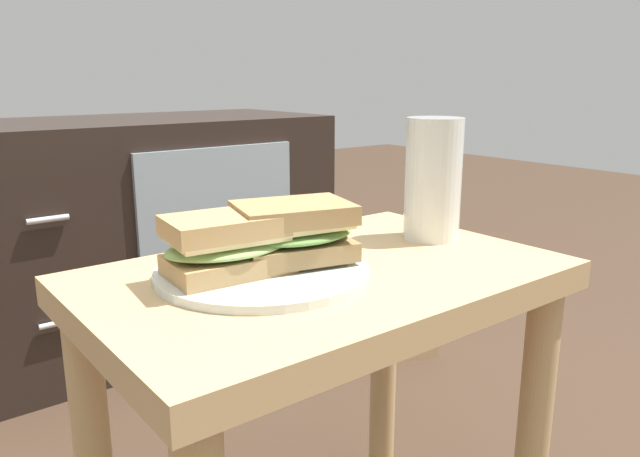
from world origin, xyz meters
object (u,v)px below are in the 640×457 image
object	(u,v)px
sandwich_front	(227,245)
beer_glass	(433,182)
paper_bag	(392,293)
tv_cabinet	(137,233)
sandwich_back	(293,231)
plate	(262,272)

from	to	relation	value
sandwich_front	beer_glass	bearing A→B (deg)	-1.63
paper_bag	tv_cabinet	bearing A→B (deg)	135.74
sandwich_back	beer_glass	size ratio (longest dim) A/B	0.95
plate	sandwich_front	size ratio (longest dim) A/B	1.66
sandwich_front	beer_glass	xyz separation A→B (m)	(0.32, -0.01, 0.04)
tv_cabinet	sandwich_front	distance (m)	0.98
paper_bag	sandwich_front	bearing A→B (deg)	-147.30
plate	paper_bag	size ratio (longest dim) A/B	0.79
sandwich_front	paper_bag	bearing A→B (deg)	32.70
plate	sandwich_back	xyz separation A→B (m)	(0.04, -0.00, 0.04)
sandwich_front	sandwich_back	bearing A→B (deg)	-6.69
tv_cabinet	beer_glass	distance (m)	0.97
tv_cabinet	sandwich_front	xyz separation A→B (m)	(-0.25, -0.92, 0.21)
plate	sandwich_front	distance (m)	0.06
plate	beer_glass	world-z (taller)	beer_glass
sandwich_front	paper_bag	world-z (taller)	sandwich_front
sandwich_back	paper_bag	size ratio (longest dim) A/B	0.52
sandwich_back	plate	bearing A→B (deg)	173.31
sandwich_back	paper_bag	xyz separation A→B (m)	(0.64, 0.47, -0.36)
tv_cabinet	beer_glass	bearing A→B (deg)	-85.68
tv_cabinet	sandwich_back	size ratio (longest dim) A/B	5.99
plate	tv_cabinet	bearing A→B (deg)	77.29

